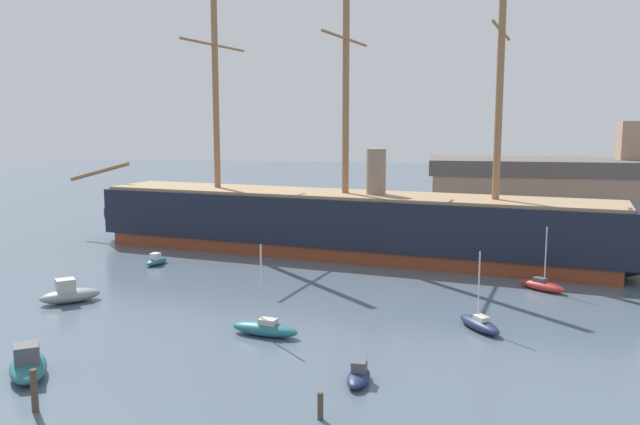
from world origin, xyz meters
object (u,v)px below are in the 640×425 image
(motorboat_far_right, at_px, (619,251))
(dockside_warehouse_right, at_px, (626,195))
(motorboat_mid_left, at_px, (69,294))
(sailboat_mid_right, at_px, (479,324))
(motorboat_foreground_left, at_px, (28,365))
(sailboat_alongside_stern, at_px, (542,285))
(tall_ship, at_px, (345,222))
(motorboat_far_left, at_px, (121,226))
(motorboat_alongside_bow, at_px, (156,261))
(dinghy_distant_centre, at_px, (368,225))
(mooring_piling_left_pair, at_px, (34,391))
(motorboat_foreground_right, at_px, (359,376))
(mooring_piling_nearest, at_px, (320,406))
(sailboat_near_centre, at_px, (265,328))

(motorboat_far_right, bearing_deg, dockside_warehouse_right, 75.26)
(motorboat_mid_left, distance_m, dockside_warehouse_right, 70.21)
(sailboat_mid_right, xyz_separation_m, dockside_warehouse_right, (20.69, 47.40, 4.10))
(motorboat_foreground_left, xyz_separation_m, sailboat_alongside_stern, (30.91, 25.30, -0.23))
(tall_ship, bearing_deg, motorboat_far_left, 161.40)
(motorboat_foreground_left, relative_size, sailboat_mid_right, 0.92)
(motorboat_alongside_bow, bearing_deg, dockside_warehouse_right, 32.48)
(motorboat_alongside_bow, bearing_deg, motorboat_foreground_left, -78.86)
(motorboat_far_left, xyz_separation_m, dockside_warehouse_right, (65.54, 13.69, 4.09))
(motorboat_foreground_left, xyz_separation_m, dinghy_distant_centre, (12.35, 55.36, -0.39))
(dinghy_distant_centre, bearing_deg, motorboat_mid_left, -114.37)
(mooring_piling_left_pair, bearing_deg, motorboat_foreground_right, 23.41)
(motorboat_mid_left, xyz_separation_m, motorboat_far_left, (-13.26, 33.01, -0.20))
(motorboat_foreground_right, distance_m, sailboat_alongside_stern, 25.81)
(motorboat_far_left, relative_size, mooring_piling_nearest, 2.52)
(sailboat_alongside_stern, bearing_deg, motorboat_mid_left, -163.28)
(motorboat_foreground_left, distance_m, sailboat_mid_right, 28.61)
(mooring_piling_left_pair, bearing_deg, sailboat_near_centre, 58.86)
(sailboat_near_centre, height_order, dockside_warehouse_right, dockside_warehouse_right)
(dinghy_distant_centre, bearing_deg, motorboat_far_right, -26.50)
(motorboat_foreground_right, relative_size, motorboat_mid_left, 0.62)
(sailboat_near_centre, bearing_deg, motorboat_foreground_right, -42.56)
(motorboat_far_left, distance_m, dockside_warehouse_right, 67.08)
(motorboat_foreground_right, bearing_deg, dockside_warehouse_right, 64.59)
(sailboat_near_centre, xyz_separation_m, motorboat_mid_left, (-17.45, 4.71, 0.16))
(tall_ship, relative_size, sailboat_mid_right, 12.27)
(sailboat_alongside_stern, xyz_separation_m, mooring_piling_left_pair, (-27.80, -29.16, 0.62))
(motorboat_mid_left, distance_m, motorboat_far_left, 35.57)
(motorboat_mid_left, bearing_deg, motorboat_alongside_bow, 86.69)
(motorboat_foreground_right, xyz_separation_m, sailboat_near_centre, (-7.25, 6.65, 0.09))
(sailboat_near_centre, xyz_separation_m, dinghy_distant_centre, (1.23, 45.96, -0.21))
(tall_ship, distance_m, sailboat_mid_right, 26.64)
(dinghy_distant_centre, distance_m, mooring_piling_nearest, 57.51)
(motorboat_foreground_left, xyz_separation_m, motorboat_far_left, (-19.59, 47.12, -0.22))
(motorboat_foreground_left, xyz_separation_m, sailboat_near_centre, (11.12, 9.40, -0.18))
(motorboat_foreground_right, height_order, mooring_piling_nearest, mooring_piling_nearest)
(motorboat_foreground_right, xyz_separation_m, sailboat_alongside_stern, (12.54, 22.55, 0.04))
(sailboat_mid_right, bearing_deg, mooring_piling_nearest, -117.80)
(motorboat_foreground_right, distance_m, dinghy_distant_centre, 52.95)
(sailboat_alongside_stern, relative_size, motorboat_far_right, 1.28)
(sailboat_mid_right, distance_m, motorboat_far_right, 31.80)
(sailboat_alongside_stern, relative_size, dinghy_distant_centre, 1.95)
(sailboat_near_centre, distance_m, mooring_piling_left_pair, 15.50)
(sailboat_mid_right, distance_m, dockside_warehouse_right, 51.88)
(motorboat_far_left, relative_size, motorboat_far_right, 0.80)
(motorboat_alongside_bow, bearing_deg, mooring_piling_left_pair, -74.85)
(motorboat_foreground_right, height_order, dinghy_distant_centre, motorboat_foreground_right)
(motorboat_alongside_bow, distance_m, mooring_piling_nearest, 37.60)
(dinghy_distant_centre, xyz_separation_m, dockside_warehouse_right, (33.60, 5.46, 4.25))
(motorboat_foreground_right, height_order, motorboat_far_right, motorboat_far_right)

